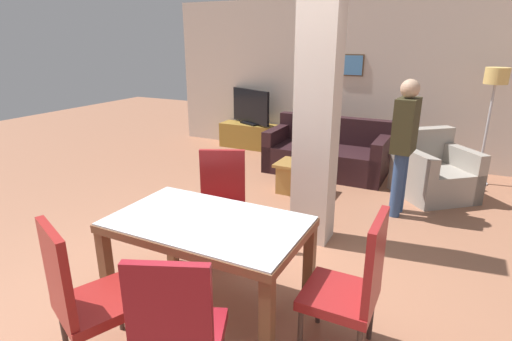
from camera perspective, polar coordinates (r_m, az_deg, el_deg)
ground_plane at (r=3.38m, az=-6.47°, el=-18.51°), size 18.00×18.00×0.00m
back_wall at (r=7.17m, az=14.62°, el=12.35°), size 7.20×0.09×2.70m
divider_pillar at (r=3.95m, az=8.76°, el=8.29°), size 0.39×0.32×2.70m
dining_table at (r=3.07m, az=-6.86°, el=-9.78°), size 1.45×0.88×0.74m
dining_chair_near_right at (r=2.35m, az=-11.18°, el=-21.48°), size 0.60×0.60×1.01m
dining_chair_head_right at (r=2.72m, az=13.75°, el=-15.45°), size 0.46×0.46×1.01m
dining_chair_far_left at (r=3.87m, az=-4.91°, el=-4.40°), size 0.61×0.61×1.01m
dining_chair_near_left at (r=2.78m, az=-23.56°, el=-15.84°), size 0.60×0.60×1.01m
sofa at (r=6.39m, az=10.08°, el=2.27°), size 1.82×0.90×0.84m
armchair at (r=5.84m, az=23.93°, el=-0.48°), size 1.20×1.20×0.87m
coffee_table at (r=5.50m, az=6.10°, el=-0.97°), size 0.60×0.48×0.42m
bottle at (r=5.29m, az=7.11°, el=1.52°), size 0.06×0.06×0.23m
tv_stand at (r=7.76m, az=-0.76°, el=4.96°), size 1.19×0.40×0.47m
tv_screen at (r=7.65m, az=-0.78°, el=9.01°), size 0.95×0.47×0.66m
floor_lamp at (r=6.45m, az=30.93°, el=10.11°), size 0.31×0.31×1.66m
standing_person at (r=4.90m, az=20.40°, el=4.15°), size 0.26×0.40×1.61m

